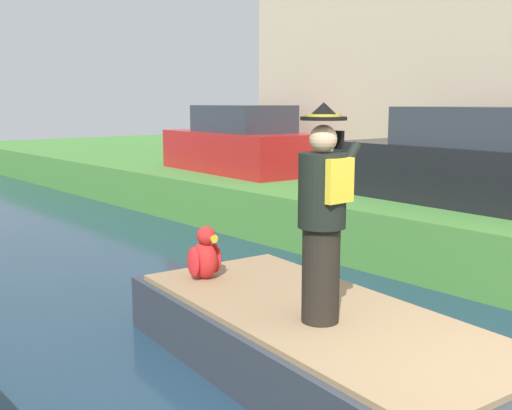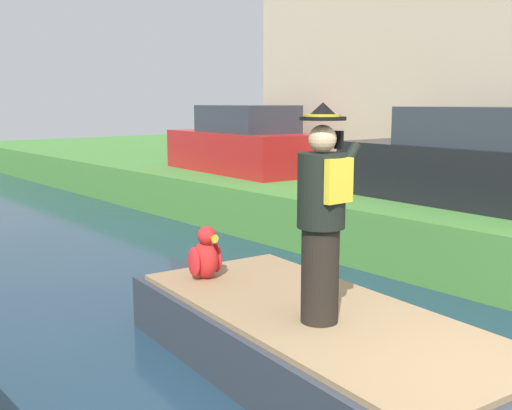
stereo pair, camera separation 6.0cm
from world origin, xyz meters
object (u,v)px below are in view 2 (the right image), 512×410
object	(u,v)px
parrot_plush	(205,256)
parked_car_red	(243,144)
person_pirate	(322,215)
parked_car_dark	(467,163)
boat	(317,343)

from	to	relation	value
parrot_plush	parked_car_red	xyz separation A→B (m)	(5.11, 5.74, 0.66)
person_pirate	parked_car_dark	size ratio (longest dim) A/B	0.45
parked_car_dark	parked_car_red	world-z (taller)	same
person_pirate	parked_car_red	distance (m)	9.02
parked_car_red	boat	bearing A→B (deg)	-124.26
boat	parked_car_red	bearing A→B (deg)	55.74
person_pirate	parked_car_red	xyz separation A→B (m)	(5.11, 7.43, -0.02)
person_pirate	parked_car_dark	distance (m)	5.40
person_pirate	parrot_plush	bearing A→B (deg)	88.40
parrot_plush	parked_car_red	distance (m)	7.71
parked_car_dark	person_pirate	bearing A→B (deg)	-160.92
boat	parked_car_red	distance (m)	8.82
parrot_plush	parked_car_red	world-z (taller)	parked_car_red
parrot_plush	parked_car_red	size ratio (longest dim) A/B	0.14
boat	parrot_plush	bearing A→B (deg)	97.24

